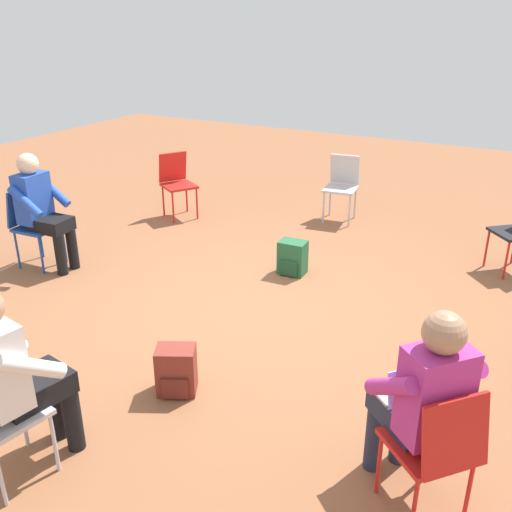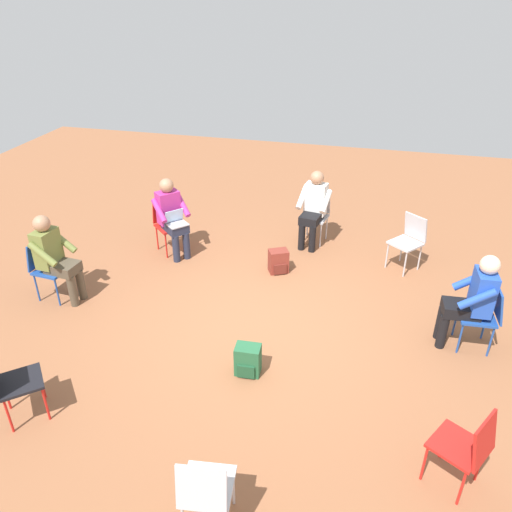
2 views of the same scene
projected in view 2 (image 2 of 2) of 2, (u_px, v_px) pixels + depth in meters
ground_plane at (260, 326)px, 6.39m from camera, size 16.16×16.16×0.00m
chair_east at (206, 489)px, 3.80m from camera, size 0.48×0.45×0.85m
chair_southwest at (168, 222)px, 7.96m from camera, size 0.58×0.59×0.85m
chair_south at (47, 265)px, 6.76m from camera, size 0.44×0.47×0.85m
chair_west at (316, 213)px, 8.26m from camera, size 0.50×0.46×0.85m
chair_southeast at (11, 380)px, 4.83m from camera, size 0.58×0.59×0.85m
chair_northwest at (409, 238)px, 7.44m from camera, size 0.58×0.58×0.85m
chair_northeast at (467, 446)px, 4.15m from camera, size 0.56×0.58×0.85m
chair_north at (484, 312)px, 5.80m from camera, size 0.42×0.46×0.85m
person_with_laptop at (171, 214)px, 7.74m from camera, size 0.63×0.64×1.24m
person_in_white at (314, 205)px, 8.03m from camera, size 0.56×0.55×1.24m
person_in_blue at (473, 297)px, 5.73m from camera, size 0.51×0.54×1.24m
person_in_olive at (54, 254)px, 6.61m from camera, size 0.53×0.55×1.24m
backpack_near_laptop_user at (278, 262)px, 7.50m from camera, size 0.31×0.34×0.36m
backpack_by_empty_chair at (248, 361)px, 5.57m from camera, size 0.26×0.29×0.36m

